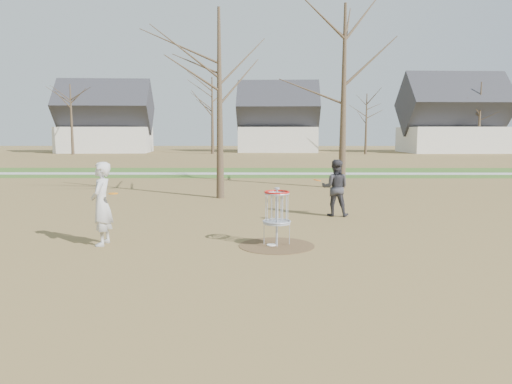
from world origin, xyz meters
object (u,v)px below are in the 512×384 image
(player_standing, at_px, (101,204))
(player_throwing, at_px, (335,188))
(disc_golf_basket, at_px, (277,208))
(disc_grounded, at_px, (271,245))

(player_standing, height_order, player_throwing, player_standing)
(disc_golf_basket, bearing_deg, player_standing, 179.11)
(player_standing, xyz_separation_m, disc_grounded, (4.02, -0.06, -0.97))
(disc_grounded, bearing_deg, player_throwing, 63.17)
(disc_grounded, xyz_separation_m, disc_golf_basket, (0.12, -0.00, 0.89))
(disc_grounded, height_order, disc_golf_basket, disc_golf_basket)
(disc_grounded, relative_size, disc_golf_basket, 0.16)
(disc_grounded, bearing_deg, player_standing, 179.15)
(player_throwing, bearing_deg, disc_grounded, 73.11)
(player_standing, bearing_deg, disc_grounded, 89.03)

